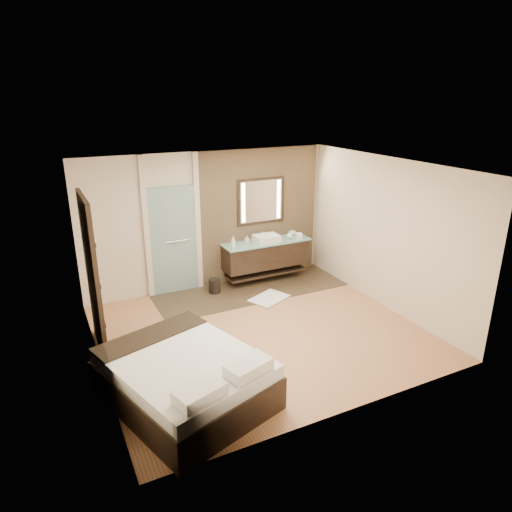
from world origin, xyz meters
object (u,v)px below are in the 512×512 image
bed (185,378)px  waste_bin (215,286)px  vanity (266,254)px  mirror_unit (261,201)px

bed → waste_bin: size_ratio=8.39×
waste_bin → bed: bearing=-117.7°
vanity → bed: size_ratio=0.77×
vanity → bed: bearing=-131.8°
vanity → bed: vanity is taller
vanity → waste_bin: bearing=-174.0°
vanity → mirror_unit: (0.00, 0.24, 1.07)m
bed → waste_bin: bearing=44.8°
mirror_unit → bed: (-2.75, -3.31, -1.33)m
vanity → waste_bin: (-1.20, -0.13, -0.44)m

